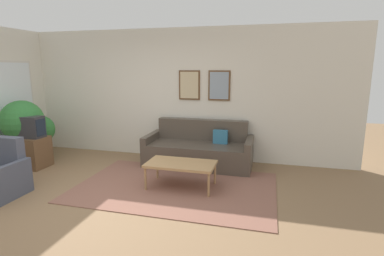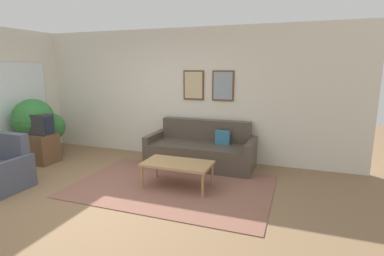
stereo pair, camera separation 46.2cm
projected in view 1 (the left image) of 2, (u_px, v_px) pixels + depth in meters
The scene contains 10 objects.
ground_plane at pixel (99, 204), 4.24m from camera, with size 16.00×16.00×0.00m, color #846647.
area_rug at pixel (175, 187), 4.86m from camera, with size 3.17×2.07×0.01m.
wall_back at pixel (161, 94), 6.39m from camera, with size 8.00×0.09×2.70m.
couch at pixel (199, 150), 5.92m from camera, with size 2.08×0.90×0.87m.
coffee_table at pixel (181, 165), 4.77m from camera, with size 1.09×0.60×0.42m.
tv_stand at pixel (29, 152), 5.81m from camera, with size 0.71×0.49×0.59m.
tv at pixel (26, 127), 5.71m from camera, with size 0.68×0.28×0.41m.
potted_plant_tall at pixel (22, 122), 5.92m from camera, with size 0.82×0.82×1.28m.
potted_plant_by_window at pixel (40, 130), 6.46m from camera, with size 0.60×0.60×0.90m.
potted_plant_small at pixel (24, 140), 6.12m from camera, with size 0.47×0.47×0.72m.
Camera 1 is at (2.29, -3.48, 1.91)m, focal length 28.00 mm.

